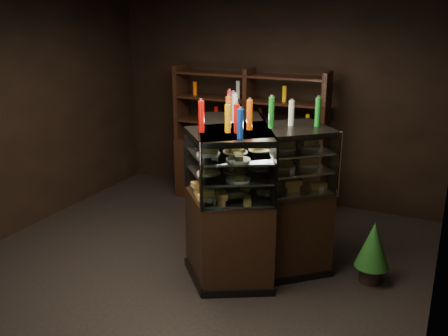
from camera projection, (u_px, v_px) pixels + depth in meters
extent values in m
plane|color=black|center=(193.00, 265.00, 5.66)|extent=(5.00, 5.00, 0.00)
cube|color=black|center=(273.00, 100.00, 7.36)|extent=(5.00, 0.02, 3.00)
cube|color=black|center=(16.00, 116.00, 6.24)|extent=(0.02, 5.00, 3.00)
cube|color=black|center=(258.00, 232.00, 5.40)|extent=(1.55, 1.51, 0.94)
cube|color=black|center=(257.00, 267.00, 5.53)|extent=(1.60, 1.55, 0.08)
cube|color=black|center=(260.00, 132.00, 5.07)|extent=(1.55, 1.51, 0.06)
cube|color=silver|center=(259.00, 190.00, 5.25)|extent=(1.47, 1.43, 0.02)
cube|color=silver|center=(260.00, 170.00, 5.19)|extent=(1.47, 1.43, 0.02)
cube|color=silver|center=(260.00, 151.00, 5.13)|extent=(1.47, 1.43, 0.02)
cube|color=white|center=(273.00, 171.00, 4.82)|extent=(1.07, 0.98, 0.67)
cylinder|color=silver|center=(339.00, 164.00, 5.03)|extent=(0.03, 0.03, 0.69)
cylinder|color=silver|center=(201.00, 177.00, 4.63)|extent=(0.03, 0.03, 0.69)
cube|color=black|center=(233.00, 224.00, 5.58)|extent=(1.33, 1.61, 0.94)
cube|color=black|center=(233.00, 259.00, 5.71)|extent=(1.37, 1.66, 0.08)
cube|color=black|center=(234.00, 128.00, 5.24)|extent=(1.33, 1.61, 0.06)
cube|color=silver|center=(233.00, 184.00, 5.43)|extent=(1.25, 1.53, 0.02)
cube|color=silver|center=(234.00, 164.00, 5.37)|extent=(1.25, 1.53, 0.02)
cube|color=silver|center=(234.00, 146.00, 5.31)|extent=(1.25, 1.53, 0.02)
cube|color=white|center=(199.00, 156.00, 5.31)|extent=(0.70, 1.27, 0.67)
cylinder|color=silver|center=(201.00, 177.00, 4.63)|extent=(0.03, 0.03, 0.69)
cylinder|color=silver|center=(199.00, 139.00, 6.00)|extent=(0.03, 0.03, 0.69)
cube|color=gold|center=(204.00, 193.00, 5.04)|extent=(0.19, 0.19, 0.06)
cube|color=gold|center=(233.00, 190.00, 5.13)|extent=(0.19, 0.19, 0.06)
cube|color=gold|center=(260.00, 187.00, 5.21)|extent=(0.19, 0.19, 0.06)
cube|color=gold|center=(287.00, 185.00, 5.29)|extent=(0.19, 0.19, 0.06)
cube|color=gold|center=(313.00, 182.00, 5.38)|extent=(0.19, 0.19, 0.06)
cylinder|color=white|center=(209.00, 173.00, 5.03)|extent=(0.24, 0.24, 0.02)
cube|color=gold|center=(209.00, 170.00, 5.02)|extent=(0.18, 0.18, 0.05)
cylinder|color=white|center=(235.00, 170.00, 5.11)|extent=(0.24, 0.24, 0.02)
cube|color=gold|center=(235.00, 167.00, 5.10)|extent=(0.18, 0.18, 0.05)
cylinder|color=white|center=(260.00, 168.00, 5.18)|extent=(0.24, 0.24, 0.02)
cube|color=gold|center=(260.00, 165.00, 5.17)|extent=(0.18, 0.18, 0.05)
cylinder|color=white|center=(284.00, 166.00, 5.26)|extent=(0.24, 0.24, 0.02)
cube|color=gold|center=(284.00, 163.00, 5.25)|extent=(0.18, 0.18, 0.05)
cylinder|color=white|center=(308.00, 164.00, 5.33)|extent=(0.24, 0.24, 0.02)
cube|color=gold|center=(308.00, 160.00, 5.32)|extent=(0.18, 0.18, 0.05)
cylinder|color=white|center=(209.00, 154.00, 4.97)|extent=(0.24, 0.24, 0.02)
cube|color=gold|center=(208.00, 150.00, 4.96)|extent=(0.18, 0.18, 0.05)
cylinder|color=white|center=(235.00, 152.00, 5.05)|extent=(0.24, 0.24, 0.02)
cube|color=gold|center=(235.00, 148.00, 5.04)|extent=(0.18, 0.18, 0.05)
cylinder|color=white|center=(260.00, 150.00, 5.12)|extent=(0.24, 0.24, 0.02)
cube|color=gold|center=(260.00, 146.00, 5.11)|extent=(0.18, 0.18, 0.05)
cylinder|color=white|center=(285.00, 147.00, 5.20)|extent=(0.24, 0.24, 0.02)
cube|color=gold|center=(285.00, 144.00, 5.19)|extent=(0.18, 0.18, 0.05)
cylinder|color=white|center=(308.00, 146.00, 5.27)|extent=(0.24, 0.24, 0.02)
cube|color=gold|center=(309.00, 142.00, 5.26)|extent=(0.18, 0.18, 0.05)
cube|color=gold|center=(227.00, 164.00, 6.00)|extent=(0.17, 0.20, 0.06)
cube|color=gold|center=(228.00, 172.00, 5.71)|extent=(0.17, 0.20, 0.06)
cube|color=gold|center=(230.00, 181.00, 5.42)|extent=(0.17, 0.20, 0.06)
cube|color=gold|center=(232.00, 190.00, 5.13)|extent=(0.17, 0.20, 0.06)
cube|color=gold|center=(235.00, 201.00, 4.84)|extent=(0.17, 0.20, 0.06)
cylinder|color=white|center=(230.00, 149.00, 5.88)|extent=(0.24, 0.24, 0.02)
cube|color=gold|center=(230.00, 147.00, 5.87)|extent=(0.16, 0.19, 0.05)
cylinder|color=white|center=(232.00, 156.00, 5.62)|extent=(0.24, 0.24, 0.02)
cube|color=gold|center=(232.00, 153.00, 5.61)|extent=(0.16, 0.19, 0.05)
cylinder|color=white|center=(234.00, 163.00, 5.36)|extent=(0.24, 0.24, 0.02)
cube|color=gold|center=(234.00, 160.00, 5.35)|extent=(0.16, 0.19, 0.05)
cylinder|color=white|center=(236.00, 171.00, 5.10)|extent=(0.24, 0.24, 0.02)
cube|color=gold|center=(236.00, 167.00, 5.09)|extent=(0.16, 0.19, 0.05)
cylinder|color=white|center=(238.00, 179.00, 4.84)|extent=(0.24, 0.24, 0.02)
cube|color=gold|center=(238.00, 176.00, 4.83)|extent=(0.16, 0.19, 0.05)
cylinder|color=white|center=(230.00, 133.00, 5.82)|extent=(0.24, 0.24, 0.02)
cube|color=gold|center=(230.00, 130.00, 5.81)|extent=(0.16, 0.19, 0.05)
cylinder|color=white|center=(232.00, 139.00, 5.56)|extent=(0.24, 0.24, 0.02)
cube|color=gold|center=(232.00, 136.00, 5.55)|extent=(0.16, 0.19, 0.05)
cylinder|color=white|center=(234.00, 145.00, 5.30)|extent=(0.24, 0.24, 0.02)
cube|color=gold|center=(234.00, 142.00, 5.29)|extent=(0.16, 0.19, 0.05)
cylinder|color=white|center=(236.00, 152.00, 5.04)|extent=(0.24, 0.24, 0.02)
cube|color=gold|center=(236.00, 149.00, 5.03)|extent=(0.16, 0.19, 0.05)
cylinder|color=white|center=(238.00, 160.00, 4.78)|extent=(0.24, 0.24, 0.02)
cube|color=gold|center=(238.00, 156.00, 4.77)|extent=(0.16, 0.19, 0.05)
cylinder|color=black|center=(202.00, 119.00, 4.85)|extent=(0.06, 0.06, 0.28)
cylinder|color=silver|center=(202.00, 104.00, 4.80)|extent=(0.03, 0.03, 0.02)
cylinder|color=#147223|center=(226.00, 117.00, 4.91)|extent=(0.06, 0.06, 0.28)
cylinder|color=silver|center=(226.00, 102.00, 4.87)|extent=(0.03, 0.03, 0.02)
cylinder|color=#B20C0A|center=(249.00, 116.00, 4.98)|extent=(0.06, 0.06, 0.28)
cylinder|color=silver|center=(250.00, 101.00, 4.94)|extent=(0.03, 0.03, 0.02)
cylinder|color=#D8590A|center=(272.00, 115.00, 5.05)|extent=(0.06, 0.06, 0.28)
cylinder|color=silver|center=(272.00, 100.00, 5.00)|extent=(0.03, 0.03, 0.02)
cylinder|color=yellow|center=(294.00, 113.00, 5.12)|extent=(0.06, 0.06, 0.28)
cylinder|color=silver|center=(295.00, 99.00, 5.07)|extent=(0.03, 0.03, 0.02)
cylinder|color=silver|center=(315.00, 112.00, 5.18)|extent=(0.06, 0.06, 0.28)
cylinder|color=silver|center=(316.00, 98.00, 5.14)|extent=(0.03, 0.03, 0.02)
cylinder|color=black|center=(230.00, 102.00, 5.77)|extent=(0.06, 0.06, 0.28)
cylinder|color=silver|center=(230.00, 89.00, 5.72)|extent=(0.03, 0.03, 0.02)
cylinder|color=#147223|center=(231.00, 105.00, 5.54)|extent=(0.06, 0.06, 0.28)
cylinder|color=silver|center=(231.00, 92.00, 5.49)|extent=(0.03, 0.03, 0.02)
cylinder|color=#B20C0A|center=(233.00, 110.00, 5.31)|extent=(0.06, 0.06, 0.28)
cylinder|color=silver|center=(233.00, 96.00, 5.26)|extent=(0.03, 0.03, 0.02)
cylinder|color=#D8590A|center=(235.00, 114.00, 5.08)|extent=(0.06, 0.06, 0.28)
cylinder|color=silver|center=(235.00, 99.00, 5.03)|extent=(0.03, 0.03, 0.02)
cylinder|color=yellow|center=(237.00, 119.00, 4.85)|extent=(0.06, 0.06, 0.28)
cylinder|color=silver|center=(237.00, 104.00, 4.80)|extent=(0.03, 0.03, 0.02)
cylinder|color=silver|center=(239.00, 124.00, 4.61)|extent=(0.06, 0.06, 0.28)
cylinder|color=silver|center=(239.00, 108.00, 4.57)|extent=(0.03, 0.03, 0.02)
cylinder|color=black|center=(370.00, 274.00, 5.30)|extent=(0.24, 0.24, 0.18)
cone|color=#18571D|center=(373.00, 245.00, 5.19)|extent=(0.36, 0.36, 0.50)
cone|color=#18571D|center=(375.00, 230.00, 5.14)|extent=(0.28, 0.28, 0.35)
cube|color=black|center=(248.00, 174.00, 7.37)|extent=(2.27, 0.47, 0.90)
cube|color=black|center=(181.00, 102.00, 7.50)|extent=(0.07, 0.38, 1.10)
cube|color=black|center=(249.00, 107.00, 7.07)|extent=(0.07, 0.38, 1.10)
cube|color=black|center=(326.00, 113.00, 6.64)|extent=(0.07, 0.38, 1.10)
cube|color=black|center=(249.00, 124.00, 7.15)|extent=(2.22, 0.43, 0.03)
cube|color=black|center=(249.00, 100.00, 7.04)|extent=(2.22, 0.43, 0.03)
cube|color=black|center=(249.00, 75.00, 6.94)|extent=(2.22, 0.43, 0.03)
cylinder|color=black|center=(195.00, 111.00, 7.44)|extent=(0.06, 0.06, 0.22)
cylinder|color=#147223|center=(216.00, 113.00, 7.31)|extent=(0.06, 0.06, 0.22)
cylinder|color=#B20C0A|center=(238.00, 115.00, 7.18)|extent=(0.06, 0.06, 0.22)
cylinder|color=#D8590A|center=(260.00, 117.00, 7.04)|extent=(0.06, 0.06, 0.22)
cylinder|color=yellow|center=(283.00, 119.00, 6.91)|extent=(0.06, 0.06, 0.22)
cylinder|color=silver|center=(308.00, 121.00, 6.77)|extent=(0.06, 0.06, 0.22)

